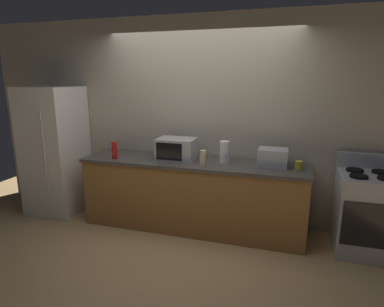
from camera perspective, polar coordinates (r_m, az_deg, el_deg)
ground_plane at (r=4.00m, az=-1.73°, el=-15.37°), size 8.00×8.00×0.00m
back_wall at (r=4.32m, az=1.60°, el=5.73°), size 6.40×0.10×2.70m
counter_run at (r=4.16m, az=-0.00°, el=-7.37°), size 2.84×0.64×0.90m
refrigerator at (r=5.00m, az=-23.07°, el=0.48°), size 0.72×0.73×1.80m
stove_range at (r=4.09m, az=28.28°, el=-9.28°), size 0.60×0.61×1.08m
microwave at (r=4.10m, az=-2.75°, el=0.83°), size 0.48×0.35×0.27m
toaster_oven at (r=3.89m, az=14.10°, el=-0.70°), size 0.34×0.26×0.21m
paper_towel_roll at (r=3.94m, az=5.81°, el=0.26°), size 0.12×0.12×0.27m
bottle_hot_sauce at (r=4.25m, az=-13.58°, el=0.56°), size 0.07×0.07×0.22m
bottle_hand_soap at (r=3.82m, az=1.95°, el=-0.78°), size 0.08×0.08×0.18m
mug_yellow at (r=3.87m, az=18.40°, el=-1.94°), size 0.08×0.08×0.10m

